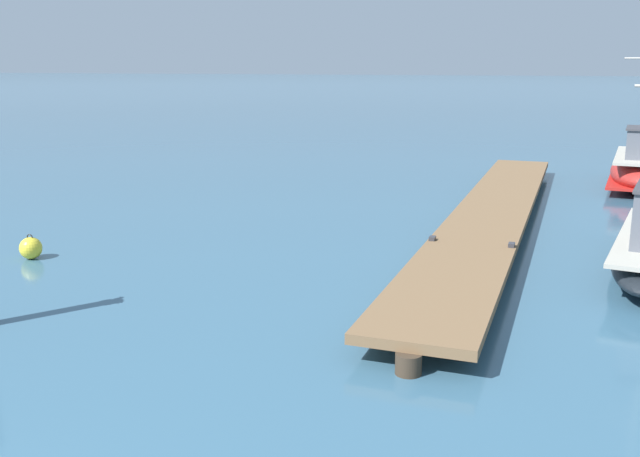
{
  "coord_description": "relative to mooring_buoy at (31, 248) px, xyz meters",
  "views": [
    {
      "loc": [
        4.73,
        -2.36,
        4.11
      ],
      "look_at": [
        1.72,
        8.73,
        1.4
      ],
      "focal_mm": 40.33,
      "sensor_mm": 36.0,
      "label": 1
    }
  ],
  "objects": [
    {
      "name": "floating_dock",
      "position": [
        9.3,
        5.7,
        0.13
      ],
      "size": [
        3.31,
        18.98,
        0.53
      ],
      "color": "brown",
      "rests_on": "ground"
    },
    {
      "name": "mooring_buoy",
      "position": [
        0.0,
        0.0,
        0.0
      ],
      "size": [
        0.47,
        0.47,
        0.54
      ],
      "color": "yellow",
      "rests_on": "ground"
    }
  ]
}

